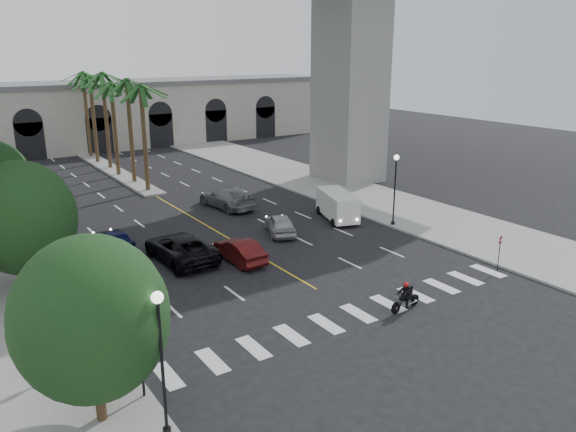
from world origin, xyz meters
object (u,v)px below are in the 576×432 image
at_px(traffic_signal_far, 107,299).
at_px(pedestrian_b, 46,303).
at_px(lamp_post_left_far, 36,206).
at_px(pedestrian_a, 83,299).
at_px(car_c, 180,248).
at_px(motorcycle_rider, 406,297).
at_px(do_not_enter_sign, 500,246).
at_px(car_d, 227,197).
at_px(car_e, 114,239).
at_px(traffic_signal_near, 140,339).
at_px(lamp_post_left_near, 161,352).
at_px(car_a, 280,224).
at_px(car_b, 239,251).
at_px(cargo_van, 337,205).
at_px(lamp_post_right, 395,184).

bearing_deg(traffic_signal_far, pedestrian_b, 112.21).
bearing_deg(lamp_post_left_far, pedestrian_a, -90.53).
bearing_deg(car_c, motorcycle_rider, 115.78).
bearing_deg(pedestrian_b, do_not_enter_sign, -12.40).
distance_m(pedestrian_b, do_not_enter_sign, 24.71).
bearing_deg(car_d, car_e, 17.29).
height_order(traffic_signal_near, pedestrian_a, traffic_signal_near).
bearing_deg(car_e, car_d, -160.85).
relative_size(lamp_post_left_near, car_a, 1.27).
distance_m(traffic_signal_far, car_c, 11.11).
xyz_separation_m(lamp_post_left_near, lamp_post_left_far, (0.00, 21.00, 0.00)).
distance_m(traffic_signal_far, car_b, 11.87).
distance_m(lamp_post_left_near, pedestrian_b, 11.08).
bearing_deg(pedestrian_b, car_a, 23.30).
bearing_deg(do_not_enter_sign, pedestrian_a, 143.84).
height_order(car_c, car_e, car_c).
bearing_deg(pedestrian_b, car_c, 32.06).
xyz_separation_m(lamp_post_left_near, pedestrian_a, (-0.10, 10.23, -2.11)).
relative_size(traffic_signal_near, car_d, 0.61).
distance_m(traffic_signal_near, car_a, 20.22).
bearing_deg(do_not_enter_sign, traffic_signal_near, 163.40).
xyz_separation_m(traffic_signal_near, motorcycle_rider, (13.62, 0.06, -1.84)).
xyz_separation_m(traffic_signal_near, cargo_van, (20.30, 14.07, -1.33)).
bearing_deg(traffic_signal_near, lamp_post_right, 24.82).
xyz_separation_m(traffic_signal_near, car_e, (4.12, 17.00, -1.84)).
height_order(lamp_post_left_near, car_e, lamp_post_left_near).
bearing_deg(car_b, lamp_post_left_near, 51.54).
distance_m(lamp_post_left_far, car_a, 15.90).
bearing_deg(car_a, lamp_post_left_far, 3.30).
relative_size(car_d, pedestrian_b, 3.09).
bearing_deg(do_not_enter_sign, car_a, 99.86).
bearing_deg(car_e, lamp_post_left_far, -24.16).
bearing_deg(cargo_van, car_c, -155.03).
xyz_separation_m(car_a, cargo_van, (5.48, 0.43, 0.46)).
xyz_separation_m(lamp_post_left_far, traffic_signal_near, (0.10, -18.50, -0.71)).
xyz_separation_m(lamp_post_right, car_d, (-7.84, 11.24, -2.36)).
relative_size(traffic_signal_far, do_not_enter_sign, 1.69).
bearing_deg(lamp_post_right, cargo_van, 123.85).
bearing_deg(car_e, pedestrian_b, 51.58).
distance_m(car_c, do_not_enter_sign, 19.09).
distance_m(lamp_post_left_near, cargo_van, 26.37).
distance_m(car_a, do_not_enter_sign, 14.68).
relative_size(lamp_post_left_far, do_not_enter_sign, 2.47).
height_order(lamp_post_left_far, pedestrian_a, lamp_post_left_far).
bearing_deg(pedestrian_b, car_b, 16.07).
distance_m(traffic_signal_near, car_c, 14.42).
xyz_separation_m(car_a, do_not_enter_sign, (6.97, -12.89, 0.85)).
distance_m(lamp_post_left_near, car_b, 16.49).
bearing_deg(car_a, traffic_signal_far, 54.38).
xyz_separation_m(lamp_post_right, traffic_signal_far, (-22.70, -6.50, -0.71)).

